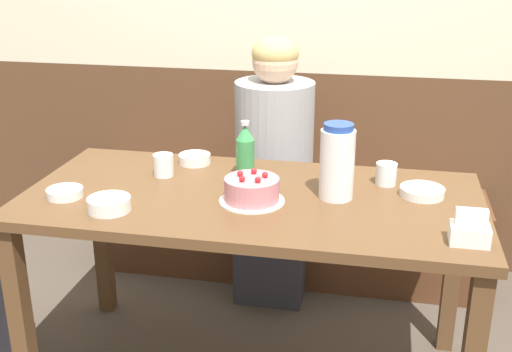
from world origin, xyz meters
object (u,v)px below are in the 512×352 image
glass_tumbler_short (163,165)px  person_pale_blue_shirt (274,176)px  bench_seat (287,230)px  water_pitcher (337,162)px  napkin_holder (470,231)px  glass_water_tall (386,174)px  birthday_cake (252,190)px  bowl_rice_small (109,204)px  bowl_side_dish (65,193)px  bowl_sauce_shallow (195,159)px  bowl_soup_white (422,192)px  soju_bottle (245,151)px

glass_tumbler_short → person_pale_blue_shirt: person_pale_blue_shirt is taller
bench_seat → water_pitcher: bearing=-70.5°
napkin_holder → bench_seat: bearing=122.6°
napkin_holder → glass_water_tall: (-0.24, 0.43, 0.00)m
birthday_cake → person_pale_blue_shirt: person_pale_blue_shirt is taller
birthday_cake → bowl_rice_small: size_ratio=1.57×
bowl_side_dish → bowl_sauce_shallow: (0.33, 0.42, 0.00)m
glass_water_tall → bowl_rice_small: bearing=-154.2°
glass_water_tall → glass_tumbler_short: (-0.80, -0.07, 0.00)m
water_pitcher → glass_water_tall: 0.24m
napkin_holder → glass_water_tall: bearing=119.1°
glass_water_tall → napkin_holder: bearing=-60.9°
bowl_rice_small → bowl_sauce_shallow: 0.52m
bench_seat → glass_tumbler_short: glass_tumbler_short is taller
birthday_cake → bowl_rice_small: (-0.43, -0.16, -0.02)m
bowl_soup_white → bowl_side_dish: (-1.18, -0.25, 0.00)m
napkin_holder → bowl_rice_small: napkin_holder is taller
napkin_holder → bowl_soup_white: size_ratio=0.74×
soju_bottle → person_pale_blue_shirt: 0.54m
napkin_holder → glass_tumbler_short: 1.10m
glass_water_tall → person_pale_blue_shirt: 0.68m
bowl_soup_white → water_pitcher: bearing=-165.7°
bowl_side_dish → bowl_soup_white: bearing=12.1°
bench_seat → bowl_sauce_shallow: 0.82m
bench_seat → glass_water_tall: 0.95m
bowl_rice_small → birthday_cake: bearing=20.8°
soju_bottle → napkin_holder: size_ratio=1.92×
water_pitcher → bowl_sauce_shallow: (-0.56, 0.24, -0.11)m
napkin_holder → bowl_rice_small: size_ratio=0.80×
bowl_sauce_shallow → glass_water_tall: bearing=-6.6°
glass_tumbler_short → person_pale_blue_shirt: (0.32, 0.51, -0.20)m
bowl_rice_small → bowl_side_dish: size_ratio=1.14×
bench_seat → birthday_cake: size_ratio=8.45×
bowl_rice_small → bowl_sauce_shallow: bearing=75.0°
soju_bottle → glass_water_tall: (0.50, 0.03, -0.06)m
bowl_sauce_shallow → glass_tumbler_short: glass_tumbler_short is taller
bench_seat → glass_water_tall: bearing=-55.2°
soju_bottle → bowl_rice_small: bearing=-132.8°
birthday_cake → glass_tumbler_short: size_ratio=2.66×
bench_seat → birthday_cake: (0.01, -0.89, 0.55)m
bowl_side_dish → bowl_sauce_shallow: bearing=52.2°
bowl_sauce_shallow → glass_water_tall: glass_water_tall is taller
glass_water_tall → person_pale_blue_shirt: person_pale_blue_shirt is taller
bowl_rice_small → glass_tumbler_short: size_ratio=1.70×
glass_water_tall → soju_bottle: bearing=-176.8°
glass_tumbler_short → bowl_rice_small: bearing=-100.2°
napkin_holder → soju_bottle: bearing=151.5°
birthday_cake → bowl_rice_small: bearing=-159.2°
birthday_cake → soju_bottle: bearing=107.8°
bowl_soup_white → glass_water_tall: bearing=144.8°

